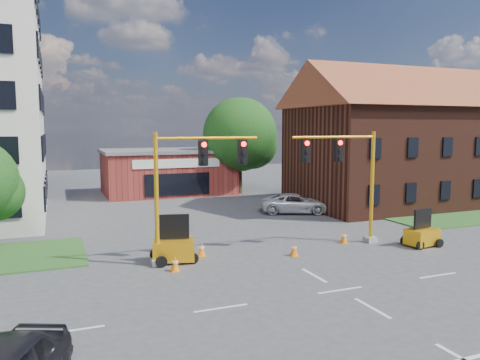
{
  "coord_description": "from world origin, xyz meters",
  "views": [
    {
      "loc": [
        -10.3,
        -15.12,
        6.38
      ],
      "look_at": [
        -0.28,
        10.0,
        3.36
      ],
      "focal_mm": 35.0,
      "sensor_mm": 36.0,
      "label": 1
    }
  ],
  "objects_px": {
    "trailer_west": "(174,248)",
    "trailer_east": "(422,235)",
    "pickup_white": "(296,203)",
    "signal_mast_west": "(191,180)",
    "signal_mast_east": "(347,174)"
  },
  "relations": [
    {
      "from": "signal_mast_east",
      "to": "trailer_east",
      "type": "height_order",
      "value": "signal_mast_east"
    },
    {
      "from": "signal_mast_west",
      "to": "trailer_east",
      "type": "distance_m",
      "value": 12.97
    },
    {
      "from": "trailer_west",
      "to": "pickup_white",
      "type": "relative_size",
      "value": 0.42
    },
    {
      "from": "signal_mast_west",
      "to": "trailer_west",
      "type": "relative_size",
      "value": 2.82
    },
    {
      "from": "signal_mast_west",
      "to": "trailer_west",
      "type": "distance_m",
      "value": 3.35
    },
    {
      "from": "trailer_west",
      "to": "pickup_white",
      "type": "bearing_deg",
      "value": 52.69
    },
    {
      "from": "signal_mast_east",
      "to": "trailer_east",
      "type": "relative_size",
      "value": 3.21
    },
    {
      "from": "trailer_west",
      "to": "trailer_east",
      "type": "relative_size",
      "value": 1.14
    },
    {
      "from": "signal_mast_east",
      "to": "trailer_west",
      "type": "bearing_deg",
      "value": 178.13
    },
    {
      "from": "signal_mast_east",
      "to": "pickup_white",
      "type": "xyz_separation_m",
      "value": [
        2.15,
        9.59,
        -3.2
      ]
    },
    {
      "from": "trailer_west",
      "to": "pickup_white",
      "type": "distance_m",
      "value": 14.91
    },
    {
      "from": "signal_mast_west",
      "to": "trailer_east",
      "type": "xyz_separation_m",
      "value": [
        12.42,
        -1.72,
        -3.32
      ]
    },
    {
      "from": "trailer_east",
      "to": "signal_mast_west",
      "type": "bearing_deg",
      "value": 162.45
    },
    {
      "from": "signal_mast_west",
      "to": "pickup_white",
      "type": "xyz_separation_m",
      "value": [
        10.86,
        9.59,
        -3.2
      ]
    },
    {
      "from": "signal_mast_east",
      "to": "trailer_east",
      "type": "bearing_deg",
      "value": -24.83
    }
  ]
}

